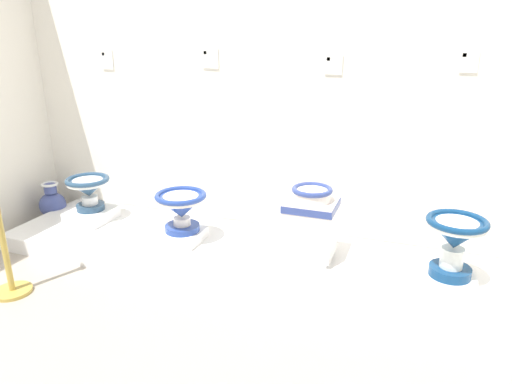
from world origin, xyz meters
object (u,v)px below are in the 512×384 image
Objects in this scene: stanchion_post_near_left at (4,248)px; antique_toilet_pale_glazed at (181,206)px; info_placard_third at (334,65)px; antique_toilet_leftmost at (311,220)px; plinth_block_pale_glazed at (183,236)px; info_placard_second at (210,58)px; plinth_block_broad_patterned at (92,215)px; info_placard_first at (107,60)px; decorative_vase_corner at (53,204)px; info_placard_fourth at (469,62)px; antique_toilet_broad_patterned at (88,188)px; plinth_block_tall_cobalt at (448,280)px; antique_toilet_tall_cobalt at (455,237)px; plinth_block_leftmost at (309,254)px.

antique_toilet_pale_glazed is at bearing 47.59° from stanchion_post_near_left.
stanchion_post_near_left is at bearing -141.98° from info_placard_third.
antique_toilet_pale_glazed is 0.80× the size of antique_toilet_leftmost.
info_placard_second reaches higher than plinth_block_pale_glazed.
plinth_block_broad_patterned is at bearing 97.53° from stanchion_post_near_left.
decorative_vase_corner is (-0.55, -0.29, -1.29)m from info_placard_first.
info_placard_third is at bearing 88.17° from antique_toilet_leftmost.
info_placard_first is at bearing 180.00° from info_placard_fourth.
antique_toilet_leftmost is 2.05m from stanchion_post_near_left.
info_placard_second is at bearing 0.00° from info_placard_first.
info_placard_third reaches higher than decorative_vase_corner.
plinth_block_pale_glazed is at bearing -164.34° from info_placard_fourth.
plinth_block_broad_patterned is 0.98m from antique_toilet_pale_glazed.
antique_toilet_leftmost reaches higher than antique_toilet_broad_patterned.
info_placard_fourth reaches higher than info_placard_third.
antique_toilet_leftmost is at bearing -91.83° from info_placard_third.
info_placard_first is 0.98m from info_placard_second.
plinth_block_tall_cobalt is 1.43m from info_placard_fourth.
antique_toilet_broad_patterned is at bearing 173.79° from plinth_block_pale_glazed.
decorative_vase_corner is at bearing 176.19° from antique_toilet_leftmost.
info_placard_third is at bearing 150.47° from plinth_block_tall_cobalt.
info_placard_fourth reaches higher than antique_toilet_tall_cobalt.
info_placard_second is (0.03, 0.53, 1.31)m from plinth_block_pale_glazed.
plinth_block_tall_cobalt is at bearing -1.82° from plinth_block_broad_patterned.
plinth_block_tall_cobalt is at bearing 0.36° from antique_toilet_pale_glazed.
info_placard_fourth reaches higher than antique_toilet_pale_glazed.
plinth_block_pale_glazed is 1.01× the size of plinth_block_leftmost.
plinth_block_broad_patterned is 2.31× the size of info_placard_first.
plinth_block_leftmost is 0.62× the size of antique_toilet_leftmost.
antique_toilet_broad_patterned is at bearing 173.79° from antique_toilet_pale_glazed.
plinth_block_pale_glazed reaches higher than plinth_block_tall_cobalt.
plinth_block_tall_cobalt is 0.93× the size of antique_toilet_tall_cobalt.
info_placard_first is (-0.00, 0.43, 1.27)m from plinth_block_broad_patterned.
plinth_block_pale_glazed is 1.93× the size of info_placard_first.
stanchion_post_near_left is (-2.74, -0.91, 0.18)m from plinth_block_tall_cobalt.
stanchion_post_near_left is at bearing -161.74° from plinth_block_tall_cobalt.
info_placard_third reaches higher than antique_toilet_tall_cobalt.
antique_toilet_leftmost reaches higher than plinth_block_pale_glazed.
plinth_block_tall_cobalt is 3.20m from info_placard_first.
info_placard_first reaches higher than stanchion_post_near_left.
antique_toilet_pale_glazed reaches higher than plinth_block_pale_glazed.
info_placard_second is (-0.97, 0.46, 1.06)m from antique_toilet_leftmost.
antique_toilet_tall_cobalt is 2.65× the size of info_placard_second.
info_placard_second reaches higher than info_placard_third.
decorative_vase_corner is (-3.41, -0.29, -1.33)m from info_placard_fourth.
plinth_block_broad_patterned is 1.01× the size of decorative_vase_corner.
antique_toilet_leftmost is (0.00, -0.00, 0.27)m from plinth_block_leftmost.
plinth_block_tall_cobalt is 2.46× the size of info_placard_second.
plinth_block_pale_glazed is at bearing -93.02° from info_placard_second.
plinth_block_pale_glazed is 0.84× the size of decorative_vase_corner.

